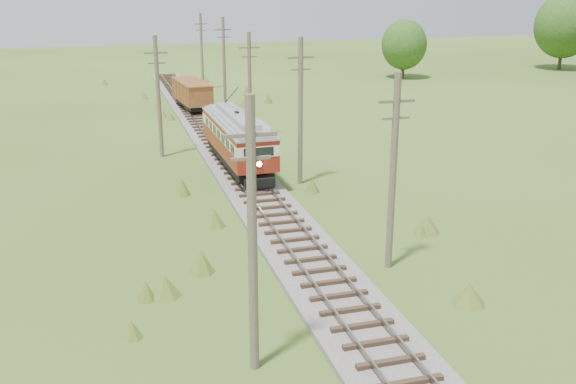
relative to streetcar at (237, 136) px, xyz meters
name	(u,v)px	position (x,y,z in m)	size (l,w,h in m)	color
railbed_main	(240,171)	(0.00, -0.61, -2.26)	(3.60, 96.00, 0.57)	#605B54
streetcar	(237,136)	(0.00, 0.00, 0.00)	(2.83, 11.35, 5.16)	black
gondola	(192,93)	(0.00, 21.49, -0.56)	(3.10, 7.61, 2.46)	black
gravel_pile	(249,119)	(3.83, 13.74, -1.81)	(3.75, 3.98, 1.36)	gray
utility_pole_r_2	(393,171)	(3.30, -16.61, 1.98)	(1.60, 0.30, 8.60)	brown
utility_pole_r_3	(300,111)	(3.20, -3.61, 2.18)	(1.60, 0.30, 9.00)	brown
utility_pole_r_4	(250,85)	(3.00, 9.39, 1.87)	(1.60, 0.30, 8.40)	brown
utility_pole_r_5	(224,63)	(3.40, 22.39, 2.13)	(1.60, 0.30, 8.90)	brown
utility_pole_r_6	(202,51)	(3.20, 35.39, 2.03)	(1.60, 0.30, 8.70)	brown
utility_pole_l_a	(252,237)	(-4.20, -22.61, 2.18)	(1.60, 0.30, 9.00)	brown
utility_pole_l_b	(158,96)	(-4.50, 5.39, 1.98)	(1.60, 0.30, 8.60)	brown
tree_right_5	(565,25)	(56.00, 39.39, 3.75)	(8.40, 8.40, 10.82)	#38281C
tree_mid_b	(404,45)	(30.00, 37.39, 1.88)	(5.88, 5.88, 7.57)	#38281C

